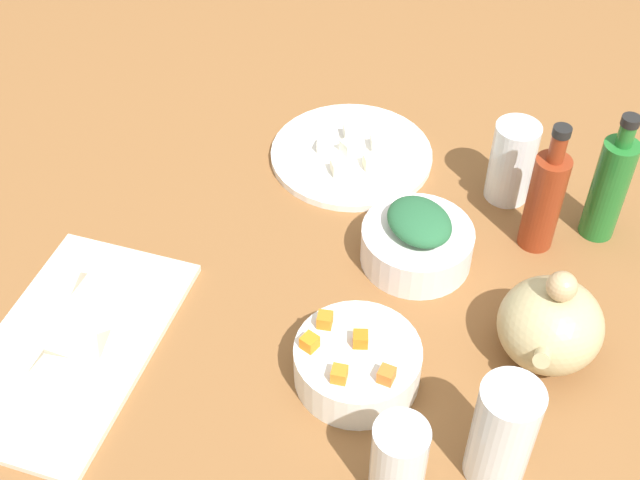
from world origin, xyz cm
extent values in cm
cube|color=brown|center=(0.00, 0.00, 1.50)|extent=(190.00, 190.00, 3.00)
cube|color=silver|center=(24.91, -23.86, 3.50)|extent=(35.92, 22.88, 1.00)
cylinder|color=white|center=(-23.65, -4.10, 3.60)|extent=(25.49, 25.49, 1.20)
cylinder|color=white|center=(-6.07, 11.89, 5.77)|extent=(15.39, 15.39, 5.54)
cylinder|color=white|center=(15.78, 11.15, 5.72)|extent=(15.41, 15.41, 5.43)
ellipsoid|color=tan|center=(3.69, 31.58, 8.55)|extent=(13.05, 12.80, 11.11)
sphere|color=tan|center=(3.69, 31.58, 15.57)|extent=(3.65, 3.65, 3.65)
cylinder|color=tan|center=(9.24, 31.58, 9.94)|extent=(5.38, 2.00, 3.93)
cylinder|color=#226F2A|center=(-21.13, 34.43, 10.93)|extent=(4.94, 4.94, 15.86)
cylinder|color=#226F2A|center=(-21.13, 34.43, 20.48)|extent=(2.22, 2.22, 3.26)
cylinder|color=black|center=(-21.13, 34.43, 22.71)|extent=(2.47, 2.47, 1.20)
cylinder|color=maroon|center=(-15.65, 26.64, 10.51)|extent=(4.84, 4.84, 15.02)
cylinder|color=maroon|center=(-15.65, 26.64, 20.08)|extent=(2.18, 2.18, 4.10)
cylinder|color=black|center=(-15.65, 26.64, 22.73)|extent=(2.42, 2.42, 1.20)
cylinder|color=white|center=(21.91, 29.66, 10.30)|extent=(6.83, 6.83, 14.61)
cylinder|color=white|center=(-24.09, 20.56, 9.38)|extent=(6.58, 6.58, 12.76)
cylinder|color=white|center=(28.32, 20.22, 8.72)|extent=(6.05, 6.05, 11.45)
cube|color=orange|center=(17.54, 5.69, 9.33)|extent=(2.26, 2.26, 1.80)
cube|color=orange|center=(13.71, 6.11, 9.33)|extent=(2.11, 2.11, 1.80)
cube|color=orange|center=(20.54, 10.57, 9.33)|extent=(2.05, 2.05, 1.80)
cube|color=orange|center=(14.87, 11.11, 9.33)|extent=(2.30, 2.30, 1.80)
cube|color=orange|center=(18.64, 15.61, 9.33)|extent=(1.89, 1.89, 1.80)
ellipsoid|color=#27613A|center=(-6.07, 11.89, 10.27)|extent=(12.76, 12.92, 3.45)
cube|color=silver|center=(-26.93, -5.44, 5.30)|extent=(3.00, 3.00, 2.20)
cube|color=#F8F1CC|center=(-21.19, 0.17, 5.30)|extent=(3.06, 3.06, 2.20)
cube|color=white|center=(-18.06, -4.11, 5.30)|extent=(3.08, 3.08, 2.20)
cube|color=white|center=(-22.36, -8.01, 5.30)|extent=(2.36, 2.36, 2.20)
cube|color=white|center=(-25.94, -0.54, 5.30)|extent=(2.97, 2.97, 2.20)
cube|color=silver|center=(-23.31, -4.45, 5.30)|extent=(3.05, 3.05, 2.20)
pyramid|color=beige|center=(23.11, -18.44, 5.54)|extent=(5.00, 5.26, 3.08)
pyramid|color=beige|center=(29.24, -24.06, 5.46)|extent=(6.34, 6.36, 2.92)
pyramid|color=beige|center=(15.86, -26.65, 5.29)|extent=(6.26, 6.34, 2.59)
camera|label=1|loc=(73.99, 29.54, 87.75)|focal=47.06mm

